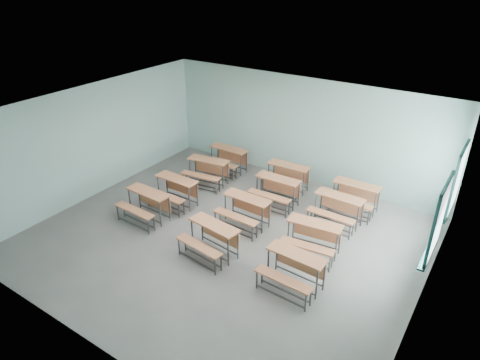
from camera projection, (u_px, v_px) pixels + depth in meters
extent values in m
cube|color=gray|center=(226.00, 238.00, 10.59)|extent=(9.00, 8.00, 0.02)
cube|color=silver|center=(224.00, 114.00, 9.12)|extent=(9.00, 8.00, 0.02)
cube|color=#A0C9C2|center=(302.00, 130.00, 12.83)|extent=(9.00, 0.02, 3.20)
cube|color=#A0C9C2|center=(81.00, 276.00, 6.88)|extent=(9.00, 0.02, 3.20)
cube|color=#A0C9C2|center=(95.00, 140.00, 12.07)|extent=(0.02, 8.00, 3.20)
cube|color=#A0C9C2|center=(431.00, 244.00, 7.64)|extent=(0.02, 8.00, 3.20)
cube|color=#174342|center=(449.00, 209.00, 10.04)|extent=(0.06, 1.20, 0.06)
cube|color=#174342|center=(465.00, 148.00, 9.34)|extent=(0.06, 1.20, 0.06)
cube|color=#174342|center=(452.00, 190.00, 9.26)|extent=(0.06, 0.06, 1.60)
cube|color=#174342|center=(461.00, 170.00, 10.11)|extent=(0.06, 0.06, 1.60)
cube|color=#174342|center=(457.00, 180.00, 9.69)|extent=(0.04, 0.04, 1.48)
cube|color=#174342|center=(457.00, 180.00, 9.69)|extent=(0.04, 1.08, 0.04)
cube|color=#174342|center=(447.00, 210.00, 10.08)|extent=(0.14, 1.28, 0.04)
cube|color=white|center=(458.00, 180.00, 9.67)|extent=(0.01, 1.08, 1.48)
cube|color=#174342|center=(431.00, 252.00, 8.55)|extent=(0.06, 1.20, 0.06)
cube|color=#174342|center=(448.00, 184.00, 7.85)|extent=(0.06, 1.20, 0.06)
cube|color=#174342|center=(432.00, 233.00, 7.78)|extent=(0.06, 0.06, 1.60)
cube|color=#174342|center=(445.00, 206.00, 8.63)|extent=(0.06, 0.06, 1.60)
cube|color=#174342|center=(439.00, 219.00, 8.20)|extent=(0.04, 0.04, 1.48)
cube|color=#174342|center=(439.00, 219.00, 8.20)|extent=(0.04, 1.08, 0.04)
cube|color=#174342|center=(428.00, 253.00, 8.60)|extent=(0.14, 1.28, 0.04)
cube|color=white|center=(440.00, 219.00, 8.19)|extent=(0.01, 1.08, 1.48)
cube|color=#B66841|center=(148.00, 192.00, 11.11)|extent=(1.27, 0.47, 0.04)
cube|color=#B66841|center=(154.00, 200.00, 11.40)|extent=(1.19, 0.07, 0.43)
cylinder|color=#3E4144|center=(130.00, 201.00, 11.47)|extent=(0.04, 0.04, 0.74)
cylinder|color=#3E4144|center=(160.00, 214.00, 10.87)|extent=(0.04, 0.04, 0.74)
cylinder|color=#3E4144|center=(139.00, 196.00, 11.71)|extent=(0.04, 0.04, 0.74)
cylinder|color=#3E4144|center=(169.00, 209.00, 11.11)|extent=(0.04, 0.04, 0.74)
cube|color=#3E4144|center=(146.00, 216.00, 11.29)|extent=(1.15, 0.08, 0.03)
cube|color=#3E4144|center=(155.00, 211.00, 11.53)|extent=(1.15, 0.08, 0.03)
cube|color=#B66841|center=(135.00, 210.00, 10.90)|extent=(1.26, 0.32, 0.04)
cylinder|color=#3E4144|center=(118.00, 213.00, 11.23)|extent=(0.04, 0.04, 0.43)
cylinder|color=#3E4144|center=(148.00, 227.00, 10.63)|extent=(0.04, 0.04, 0.43)
cylinder|color=#3E4144|center=(124.00, 210.00, 11.37)|extent=(0.04, 0.04, 0.43)
cylinder|color=#3E4144|center=(154.00, 224.00, 10.77)|extent=(0.04, 0.04, 0.43)
cube|color=#3E4144|center=(133.00, 224.00, 10.99)|extent=(1.15, 0.08, 0.03)
cube|color=#3E4144|center=(139.00, 221.00, 11.13)|extent=(1.15, 0.08, 0.03)
cube|color=#B66841|center=(214.00, 225.00, 9.73)|extent=(1.29, 0.56, 0.04)
cube|color=#B66841|center=(220.00, 233.00, 10.01)|extent=(1.18, 0.16, 0.43)
cylinder|color=#3E4144|center=(192.00, 233.00, 10.13)|extent=(0.04, 0.04, 0.74)
cylinder|color=#3E4144|center=(228.00, 252.00, 9.46)|extent=(0.04, 0.04, 0.74)
cylinder|color=#3E4144|center=(202.00, 227.00, 10.35)|extent=(0.04, 0.04, 0.74)
cylinder|color=#3E4144|center=(238.00, 245.00, 9.69)|extent=(0.04, 0.04, 0.74)
cube|color=#3E4144|center=(210.00, 252.00, 9.92)|extent=(1.14, 0.17, 0.03)
cube|color=#3E4144|center=(220.00, 245.00, 10.14)|extent=(1.14, 0.17, 0.03)
cube|color=#B66841|center=(199.00, 246.00, 9.53)|extent=(1.27, 0.41, 0.04)
cylinder|color=#3E4144|center=(179.00, 247.00, 9.90)|extent=(0.04, 0.04, 0.43)
cylinder|color=#3E4144|center=(215.00, 267.00, 9.24)|extent=(0.04, 0.04, 0.43)
cylinder|color=#3E4144|center=(185.00, 243.00, 10.04)|extent=(0.04, 0.04, 0.43)
cylinder|color=#3E4144|center=(221.00, 263.00, 9.38)|extent=(0.04, 0.04, 0.43)
cube|color=#3E4144|center=(197.00, 261.00, 9.63)|extent=(1.14, 0.17, 0.03)
cube|color=#3E4144|center=(203.00, 257.00, 9.77)|extent=(1.14, 0.17, 0.03)
cube|color=#B66841|center=(297.00, 254.00, 8.75)|extent=(1.27, 0.48, 0.04)
cube|color=#B66841|center=(300.00, 262.00, 9.03)|extent=(1.19, 0.08, 0.43)
cylinder|color=#3E4144|center=(268.00, 263.00, 9.11)|extent=(0.04, 0.04, 0.74)
cylinder|color=#3E4144|center=(317.00, 285.00, 8.51)|extent=(0.04, 0.04, 0.74)
cylinder|color=#3E4144|center=(277.00, 256.00, 9.35)|extent=(0.04, 0.04, 0.74)
cylinder|color=#3E4144|center=(324.00, 276.00, 8.75)|extent=(0.04, 0.04, 0.74)
cube|color=#3E4144|center=(291.00, 284.00, 8.93)|extent=(1.15, 0.09, 0.03)
cube|color=#3E4144|center=(299.00, 275.00, 9.17)|extent=(1.15, 0.09, 0.03)
cube|color=#B66841|center=(283.00, 279.00, 8.53)|extent=(1.26, 0.32, 0.04)
cylinder|color=#3E4144|center=(257.00, 280.00, 8.87)|extent=(0.04, 0.04, 0.43)
cylinder|color=#3E4144|center=(306.00, 303.00, 8.27)|extent=(0.04, 0.04, 0.43)
cylinder|color=#3E4144|center=(262.00, 275.00, 9.01)|extent=(0.04, 0.04, 0.43)
cylinder|color=#3E4144|center=(310.00, 297.00, 8.41)|extent=(0.04, 0.04, 0.43)
cube|color=#3E4144|center=(280.00, 296.00, 8.63)|extent=(1.15, 0.09, 0.03)
cube|color=#3E4144|center=(285.00, 291.00, 8.77)|extent=(1.15, 0.09, 0.03)
cube|color=#B66841|center=(177.00, 179.00, 11.80)|extent=(1.26, 0.44, 0.04)
cube|color=#B66841|center=(182.00, 186.00, 12.08)|extent=(1.19, 0.05, 0.43)
cylinder|color=#3E4144|center=(159.00, 188.00, 12.14)|extent=(0.04, 0.04, 0.74)
cylinder|color=#3E4144|center=(189.00, 199.00, 11.56)|extent=(0.04, 0.04, 0.74)
cylinder|color=#3E4144|center=(167.00, 184.00, 12.39)|extent=(0.04, 0.04, 0.74)
cylinder|color=#3E4144|center=(197.00, 194.00, 11.81)|extent=(0.04, 0.04, 0.74)
cube|color=#3E4144|center=(174.00, 202.00, 11.97)|extent=(1.15, 0.05, 0.03)
cube|color=#3E4144|center=(182.00, 197.00, 12.22)|extent=(1.15, 0.05, 0.03)
cube|color=#B66841|center=(165.00, 196.00, 11.57)|extent=(1.26, 0.29, 0.04)
cylinder|color=#3E4144|center=(148.00, 199.00, 11.90)|extent=(0.04, 0.04, 0.43)
cylinder|color=#3E4144|center=(179.00, 211.00, 11.32)|extent=(0.04, 0.04, 0.43)
cylinder|color=#3E4144|center=(153.00, 196.00, 12.04)|extent=(0.04, 0.04, 0.43)
cylinder|color=#3E4144|center=(184.00, 208.00, 11.46)|extent=(0.04, 0.04, 0.43)
cube|color=#3E4144|center=(163.00, 209.00, 11.67)|extent=(1.15, 0.05, 0.03)
cube|color=#3E4144|center=(168.00, 206.00, 11.81)|extent=(1.15, 0.05, 0.03)
cube|color=#B66841|center=(247.00, 198.00, 10.85)|extent=(1.26, 0.46, 0.04)
cube|color=#B66841|center=(251.00, 205.00, 11.13)|extent=(1.19, 0.06, 0.43)
cylinder|color=#3E4144|center=(225.00, 207.00, 11.20)|extent=(0.04, 0.04, 0.74)
cylinder|color=#3E4144|center=(262.00, 221.00, 10.61)|extent=(0.04, 0.04, 0.74)
cylinder|color=#3E4144|center=(233.00, 202.00, 11.44)|extent=(0.04, 0.04, 0.74)
cylinder|color=#3E4144|center=(269.00, 215.00, 10.85)|extent=(0.04, 0.04, 0.74)
cube|color=#3E4144|center=(243.00, 222.00, 11.03)|extent=(1.15, 0.07, 0.03)
cube|color=#3E4144|center=(251.00, 217.00, 11.27)|extent=(1.15, 0.07, 0.03)
cube|color=#B66841|center=(236.00, 217.00, 10.63)|extent=(1.26, 0.30, 0.04)
cylinder|color=#3E4144|center=(215.00, 219.00, 10.96)|extent=(0.04, 0.04, 0.43)
cylinder|color=#3E4144|center=(252.00, 234.00, 10.37)|extent=(0.04, 0.04, 0.43)
cylinder|color=#3E4144|center=(220.00, 216.00, 11.10)|extent=(0.04, 0.04, 0.43)
cylinder|color=#3E4144|center=(257.00, 230.00, 10.51)|extent=(0.04, 0.04, 0.43)
cube|color=#3E4144|center=(233.00, 231.00, 10.72)|extent=(1.15, 0.07, 0.03)
cube|color=#3E4144|center=(238.00, 227.00, 10.87)|extent=(1.15, 0.07, 0.03)
cube|color=#B66841|center=(315.00, 223.00, 9.79)|extent=(1.29, 0.55, 0.04)
cube|color=#B66841|center=(317.00, 231.00, 10.08)|extent=(1.18, 0.15, 0.43)
cylinder|color=#3E4144|center=(288.00, 235.00, 10.07)|extent=(0.04, 0.04, 0.74)
cylinder|color=#3E4144|center=(336.00, 248.00, 9.60)|extent=(0.04, 0.04, 0.74)
cylinder|color=#3E4144|center=(293.00, 228.00, 10.33)|extent=(0.04, 0.04, 0.74)
cylinder|color=#3E4144|center=(340.00, 240.00, 9.86)|extent=(0.04, 0.04, 0.74)
cube|color=#3E4144|center=(311.00, 251.00, 9.95)|extent=(1.14, 0.16, 0.03)
cube|color=#3E4144|center=(315.00, 243.00, 10.22)|extent=(1.14, 0.16, 0.03)
cube|color=#B66841|center=(307.00, 246.00, 9.53)|extent=(1.27, 0.40, 0.04)
cylinder|color=#3E4144|center=(281.00, 250.00, 9.79)|extent=(0.04, 0.04, 0.43)
cylinder|color=#3E4144|center=(330.00, 264.00, 9.33)|extent=(0.04, 0.04, 0.43)
cylinder|color=#3E4144|center=(284.00, 245.00, 9.95)|extent=(0.04, 0.04, 0.43)
cylinder|color=#3E4144|center=(332.00, 259.00, 9.48)|extent=(0.04, 0.04, 0.43)
cube|color=#3E4144|center=(304.00, 262.00, 9.62)|extent=(1.14, 0.16, 0.03)
cube|color=#3E4144|center=(307.00, 257.00, 9.78)|extent=(1.14, 0.16, 0.03)
cube|color=#B66841|center=(208.00, 160.00, 12.91)|extent=(1.30, 0.59, 0.04)
cube|color=#B66841|center=(212.00, 167.00, 13.21)|extent=(1.18, 0.19, 0.43)
cylinder|color=#3E4144|center=(190.00, 170.00, 13.18)|extent=(0.04, 0.04, 0.74)
cylinder|color=#3E4144|center=(223.00, 177.00, 12.74)|extent=(0.04, 0.04, 0.74)
cylinder|color=#3E4144|center=(196.00, 166.00, 13.44)|extent=(0.04, 0.04, 0.74)
cylinder|color=#3E4144|center=(228.00, 173.00, 13.00)|extent=(0.04, 0.04, 0.74)
cube|color=#3E4144|center=(206.00, 182.00, 13.08)|extent=(1.14, 0.19, 0.03)
cube|color=#3E4144|center=(212.00, 177.00, 13.35)|extent=(1.14, 0.19, 0.03)
cube|color=#B66841|center=(200.00, 176.00, 12.65)|extent=(1.27, 0.43, 0.04)
cylinder|color=#3E4144|center=(183.00, 180.00, 12.90)|extent=(0.04, 0.04, 0.43)
cylinder|color=#3E4144|center=(216.00, 188.00, 12.46)|extent=(0.04, 0.04, 0.43)
cylinder|color=#3E4144|center=(186.00, 178.00, 13.06)|extent=(0.04, 0.04, 0.43)
cylinder|color=#3E4144|center=(219.00, 185.00, 12.62)|extent=(0.04, 0.04, 0.43)
cube|color=#3E4144|center=(199.00, 188.00, 12.74)|extent=(1.14, 0.19, 0.03)
cube|color=#3E4144|center=(203.00, 185.00, 12.90)|extent=(1.14, 0.19, 0.03)
cube|color=#B66841|center=(278.00, 179.00, 11.80)|extent=(1.26, 0.43, 0.04)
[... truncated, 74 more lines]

